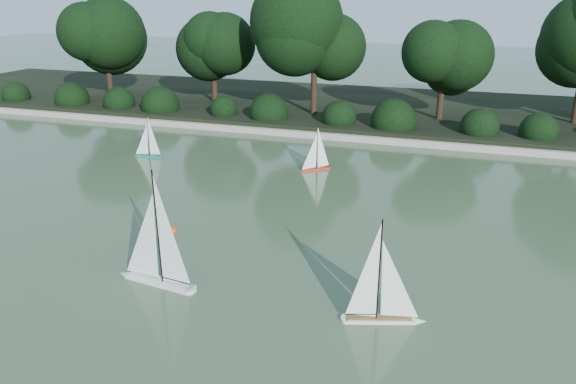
{
  "coord_description": "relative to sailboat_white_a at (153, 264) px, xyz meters",
  "views": [
    {
      "loc": [
        1.89,
        -6.78,
        4.22
      ],
      "look_at": [
        -1.11,
        2.4,
        0.7
      ],
      "focal_mm": 35.0,
      "sensor_mm": 36.0,
      "label": 1
    }
  ],
  "objects": [
    {
      "name": "sailboat_orange",
      "position": [
        0.8,
        6.14,
        -0.12
      ],
      "size": [
        0.74,
        0.63,
        1.18
      ],
      "color": "red",
      "rests_on": "ground"
    },
    {
      "name": "shrub_hedge",
      "position": [
        2.4,
        10.13,
        0.14
      ],
      "size": [
        29.1,
        1.1,
        1.1
      ],
      "color": "black",
      "rests_on": "ground"
    },
    {
      "name": "sailboat_teal",
      "position": [
        -3.74,
        5.9,
        -0.12
      ],
      "size": [
        0.86,
        0.19,
        1.18
      ],
      "color": "#0C7F7E",
      "rests_on": "ground"
    },
    {
      "name": "ground",
      "position": [
        2.4,
        0.23,
        -0.31
      ],
      "size": [
        80.0,
        80.0,
        0.0
      ],
      "primitive_type": "plane",
      "color": "#2F4429",
      "rests_on": "ground"
    },
    {
      "name": "race_buoy",
      "position": [
        -0.67,
        1.79,
        -0.31
      ],
      "size": [
        0.16,
        0.16,
        0.16
      ],
      "primitive_type": "sphere",
      "color": "red",
      "rests_on": "ground"
    },
    {
      "name": "sailboat_white_b",
      "position": [
        3.53,
        0.03,
        -0.06
      ],
      "size": [
        1.15,
        0.5,
        1.59
      ],
      "color": "white",
      "rests_on": "ground"
    },
    {
      "name": "tree_line",
      "position": [
        3.63,
        11.66,
        2.34
      ],
      "size": [
        26.31,
        3.93,
        4.39
      ],
      "color": "black",
      "rests_on": "ground"
    },
    {
      "name": "far_bank",
      "position": [
        2.4,
        13.23,
        -0.16
      ],
      "size": [
        40.0,
        8.0,
        0.3
      ],
      "primitive_type": "cube",
      "color": "black",
      "rests_on": "ground"
    },
    {
      "name": "sailboat_white_a",
      "position": [
        0.0,
        0.0,
        0.0
      ],
      "size": [
        1.43,
        0.41,
        1.94
      ],
      "color": "silver",
      "rests_on": "ground"
    },
    {
      "name": "pond_coping",
      "position": [
        2.4,
        9.23,
        -0.22
      ],
      "size": [
        40.0,
        0.35,
        0.18
      ],
      "primitive_type": "cube",
      "color": "gray",
      "rests_on": "ground"
    }
  ]
}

